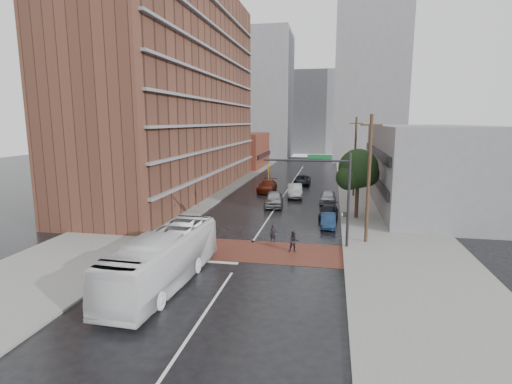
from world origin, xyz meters
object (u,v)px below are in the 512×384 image
Objects in this scene: car_travel_a at (274,199)px; car_parked_near at (328,220)px; transit_bus at (164,259)px; pedestrian_b at (294,242)px; car_travel_b at (295,191)px; car_parked_far at (328,197)px; pedestrian_a at (273,233)px; car_travel_c at (267,186)px; car_parked_mid at (329,212)px; suv_travel at (302,180)px.

car_travel_a is 10.06m from car_parked_near.
pedestrian_b is at bearing 49.18° from transit_bus.
car_travel_b is (1.82, 5.95, -0.01)m from car_travel_a.
car_travel_a reaches higher than car_parked_far.
car_parked_near is 0.86× the size of car_parked_far.
transit_bus reaches higher than pedestrian_b.
car_parked_far is (4.07, 16.51, 0.03)m from pedestrian_a.
car_travel_c is 16.11m from car_parked_mid.
car_travel_a is at bearing -96.97° from suv_travel.
car_parked_far reaches higher than car_parked_near.
car_travel_b is 1.16× the size of car_parked_mid.
pedestrian_b is 21.60m from car_travel_b.
pedestrian_a is 0.33× the size of car_parked_mid.
car_parked_mid is at bearing -78.58° from suv_travel.
car_travel_c is at bearing 98.62° from pedestrian_a.
suv_travel is (1.99, 16.21, -0.15)m from car_travel_a.
transit_bus reaches higher than car_parked_far.
car_travel_a is at bearing 96.33° from pedestrian_a.
pedestrian_b is 0.36× the size of car_parked_far.
pedestrian_a is at bearing -90.11° from suv_travel.
car_travel_c is 10.27m from car_parked_far.
transit_bus is 2.22× the size of car_travel_b.
pedestrian_a reaches higher than suv_travel.
car_parked_mid is at bearing -41.41° from car_travel_a.
pedestrian_a is at bearing -96.31° from car_travel_b.
suv_travel is at bearing 98.27° from car_parked_near.
car_travel_b is 0.95× the size of car_travel_c.
car_travel_a reaches higher than car_parked_near.
car_travel_b is 14.57m from car_parked_near.
suv_travel is 1.15× the size of car_parked_mid.
suv_travel is at bearing 60.20° from car_travel_c.
car_parked_far is at bearing 74.36° from pedestrian_a.
car_parked_far reaches higher than pedestrian_a.
suv_travel is 13.70m from car_parked_far.
car_travel_b is 5.05m from car_parked_far.
car_parked_mid reaches higher than car_parked_near.
car_travel_a is at bearing -74.80° from car_travel_c.
car_parked_near is (4.32, -13.91, -0.21)m from car_travel_b.
car_travel_a is at bearing 84.44° from transit_bus.
car_travel_b is at bearing 82.48° from transit_bus.
car_parked_far reaches higher than car_parked_mid.
car_parked_far is (3.99, -13.11, 0.05)m from suv_travel.
car_travel_c is at bearing 90.62° from transit_bus.
car_travel_a is at bearing 147.27° from car_parked_mid.
pedestrian_a is 17.00m from car_parked_far.
car_travel_a is 6.74m from car_parked_far.
transit_bus is 2.25× the size of suv_travel.
suv_travel is (0.18, 10.26, -0.14)m from car_travel_b.
car_parked_far is at bearing -40.94° from car_travel_b.
car_travel_a is 1.13× the size of car_parked_mid.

